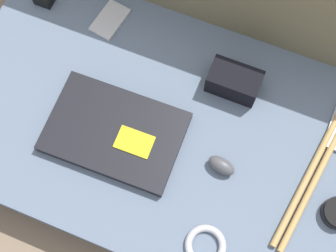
% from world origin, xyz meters
% --- Properties ---
extents(ground_plane, '(8.00, 8.00, 0.00)m').
position_xyz_m(ground_plane, '(0.00, 0.00, 0.00)').
color(ground_plane, '#7A6651').
extents(couch_seat, '(1.13, 0.65, 0.13)m').
position_xyz_m(couch_seat, '(0.00, 0.00, 0.06)').
color(couch_seat, slate).
rests_on(couch_seat, ground_plane).
extents(laptop, '(0.34, 0.23, 0.03)m').
position_xyz_m(laptop, '(-0.12, -0.06, 0.14)').
color(laptop, black).
rests_on(laptop, couch_seat).
extents(computer_mouse, '(0.07, 0.05, 0.04)m').
position_xyz_m(computer_mouse, '(0.16, -0.05, 0.15)').
color(computer_mouse, '#4C4C51').
rests_on(computer_mouse, couch_seat).
extents(phone_silver, '(0.08, 0.12, 0.01)m').
position_xyz_m(phone_silver, '(-0.27, 0.23, 0.13)').
color(phone_silver, '#B7B7BC').
rests_on(phone_silver, couch_seat).
extents(camera_pouch, '(0.13, 0.08, 0.07)m').
position_xyz_m(camera_pouch, '(0.11, 0.17, 0.16)').
color(camera_pouch, black).
rests_on(camera_pouch, couch_seat).
extents(cable_coil, '(0.10, 0.10, 0.02)m').
position_xyz_m(cable_coil, '(0.19, -0.24, 0.14)').
color(cable_coil, '#B2B2B7').
rests_on(cable_coil, couch_seat).
extents(drumstick_pair, '(0.09, 0.37, 0.02)m').
position_xyz_m(drumstick_pair, '(0.37, 0.00, 0.14)').
color(drumstick_pair, tan).
rests_on(drumstick_pair, couch_seat).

